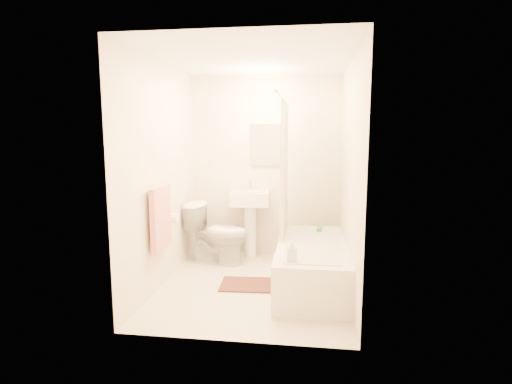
# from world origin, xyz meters

# --- Properties ---
(floor) EXTENTS (2.40, 2.40, 0.00)m
(floor) POSITION_xyz_m (0.00, 0.00, 0.00)
(floor) COLOR beige
(floor) RESTS_ON ground
(ceiling) EXTENTS (2.40, 2.40, 0.00)m
(ceiling) POSITION_xyz_m (0.00, 0.00, 2.40)
(ceiling) COLOR white
(ceiling) RESTS_ON ground
(wall_back) EXTENTS (2.00, 0.02, 2.40)m
(wall_back) POSITION_xyz_m (0.00, 1.20, 1.20)
(wall_back) COLOR beige
(wall_back) RESTS_ON ground
(wall_left) EXTENTS (0.02, 2.40, 2.40)m
(wall_left) POSITION_xyz_m (-1.00, 0.00, 1.20)
(wall_left) COLOR beige
(wall_left) RESTS_ON ground
(wall_right) EXTENTS (0.02, 2.40, 2.40)m
(wall_right) POSITION_xyz_m (1.00, 0.00, 1.20)
(wall_right) COLOR beige
(wall_right) RESTS_ON ground
(mirror) EXTENTS (0.40, 0.03, 0.55)m
(mirror) POSITION_xyz_m (0.00, 1.18, 1.50)
(mirror) COLOR white
(mirror) RESTS_ON wall_back
(curtain_rod) EXTENTS (0.03, 1.70, 0.03)m
(curtain_rod) POSITION_xyz_m (0.30, 0.10, 2.00)
(curtain_rod) COLOR silver
(curtain_rod) RESTS_ON wall_back
(shower_curtain) EXTENTS (0.04, 0.80, 1.55)m
(shower_curtain) POSITION_xyz_m (0.30, 0.50, 1.22)
(shower_curtain) COLOR silver
(shower_curtain) RESTS_ON curtain_rod
(towel_bar) EXTENTS (0.02, 0.60, 0.02)m
(towel_bar) POSITION_xyz_m (-0.96, -0.25, 1.10)
(towel_bar) COLOR silver
(towel_bar) RESTS_ON wall_left
(towel) EXTENTS (0.06, 0.45, 0.66)m
(towel) POSITION_xyz_m (-0.93, -0.25, 0.78)
(towel) COLOR #CC7266
(towel) RESTS_ON towel_bar
(toilet_paper) EXTENTS (0.11, 0.12, 0.12)m
(toilet_paper) POSITION_xyz_m (-0.93, 0.12, 0.70)
(toilet_paper) COLOR white
(toilet_paper) RESTS_ON wall_left
(toilet) EXTENTS (0.83, 0.53, 0.76)m
(toilet) POSITION_xyz_m (-0.56, 0.73, 0.38)
(toilet) COLOR white
(toilet) RESTS_ON floor
(sink) EXTENTS (0.53, 0.43, 0.98)m
(sink) POSITION_xyz_m (-0.18, 1.01, 0.49)
(sink) COLOR white
(sink) RESTS_ON floor
(bathtub) EXTENTS (0.73, 1.68, 0.47)m
(bathtub) POSITION_xyz_m (0.63, 0.09, 0.24)
(bathtub) COLOR white
(bathtub) RESTS_ON floor
(bath_mat) EXTENTS (0.59, 0.46, 0.02)m
(bath_mat) POSITION_xyz_m (-0.06, -0.01, 0.01)
(bath_mat) COLOR #553123
(bath_mat) RESTS_ON floor
(soap_bottle) EXTENTS (0.10, 0.10, 0.20)m
(soap_bottle) POSITION_xyz_m (0.44, -0.56, 0.57)
(soap_bottle) COLOR silver
(soap_bottle) RESTS_ON bathtub
(scrub_brush) EXTENTS (0.08, 0.19, 0.04)m
(scrub_brush) POSITION_xyz_m (0.73, 0.67, 0.49)
(scrub_brush) COLOR green
(scrub_brush) RESTS_ON bathtub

